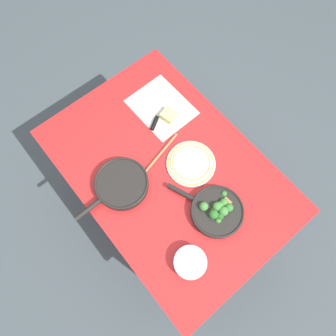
{
  "coord_description": "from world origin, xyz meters",
  "views": [
    {
      "loc": [
        0.41,
        -0.34,
        2.19
      ],
      "look_at": [
        0.0,
        0.0,
        0.75
      ],
      "focal_mm": 32.0,
      "sensor_mm": 36.0,
      "label": 1
    }
  ],
  "objects_px": {
    "cheese_block": "(169,115)",
    "dinner_plate_stack": "(191,163)",
    "skillet_broccoli": "(217,211)",
    "skillet_eggs": "(121,184)",
    "prep_bowl_steel": "(190,262)",
    "wooden_spoon": "(148,169)",
    "grater_knife": "(158,116)"
  },
  "relations": [
    {
      "from": "wooden_spoon",
      "to": "cheese_block",
      "type": "distance_m",
      "value": 0.33
    },
    {
      "from": "wooden_spoon",
      "to": "prep_bowl_steel",
      "type": "xyz_separation_m",
      "value": [
        0.49,
        -0.14,
        0.02
      ]
    },
    {
      "from": "cheese_block",
      "to": "dinner_plate_stack",
      "type": "relative_size",
      "value": 0.35
    },
    {
      "from": "prep_bowl_steel",
      "to": "skillet_broccoli",
      "type": "bearing_deg",
      "value": 110.96
    },
    {
      "from": "skillet_eggs",
      "to": "prep_bowl_steel",
      "type": "relative_size",
      "value": 2.69
    },
    {
      "from": "wooden_spoon",
      "to": "prep_bowl_steel",
      "type": "distance_m",
      "value": 0.51
    },
    {
      "from": "prep_bowl_steel",
      "to": "grater_knife",
      "type": "bearing_deg",
      "value": 151.9
    },
    {
      "from": "wooden_spoon",
      "to": "dinner_plate_stack",
      "type": "distance_m",
      "value": 0.23
    },
    {
      "from": "skillet_eggs",
      "to": "cheese_block",
      "type": "bearing_deg",
      "value": -161.3
    },
    {
      "from": "skillet_broccoli",
      "to": "dinner_plate_stack",
      "type": "xyz_separation_m",
      "value": [
        -0.27,
        0.07,
        -0.01
      ]
    },
    {
      "from": "skillet_broccoli",
      "to": "dinner_plate_stack",
      "type": "relative_size",
      "value": 1.52
    },
    {
      "from": "skillet_broccoli",
      "to": "wooden_spoon",
      "type": "relative_size",
      "value": 0.96
    },
    {
      "from": "dinner_plate_stack",
      "to": "prep_bowl_steel",
      "type": "xyz_separation_m",
      "value": [
        0.37,
        -0.33,
        0.01
      ]
    },
    {
      "from": "grater_knife",
      "to": "skillet_broccoli",
      "type": "bearing_deg",
      "value": -131.54
    },
    {
      "from": "skillet_broccoli",
      "to": "cheese_block",
      "type": "xyz_separation_m",
      "value": [
        -0.56,
        0.16,
        -0.01
      ]
    },
    {
      "from": "wooden_spoon",
      "to": "dinner_plate_stack",
      "type": "bearing_deg",
      "value": 134.97
    },
    {
      "from": "skillet_broccoli",
      "to": "prep_bowl_steel",
      "type": "distance_m",
      "value": 0.28
    },
    {
      "from": "cheese_block",
      "to": "prep_bowl_steel",
      "type": "relative_size",
      "value": 0.59
    },
    {
      "from": "skillet_eggs",
      "to": "dinner_plate_stack",
      "type": "bearing_deg",
      "value": 158.17
    },
    {
      "from": "cheese_block",
      "to": "skillet_broccoli",
      "type": "bearing_deg",
      "value": -16.07
    },
    {
      "from": "skillet_broccoli",
      "to": "wooden_spoon",
      "type": "distance_m",
      "value": 0.41
    },
    {
      "from": "skillet_broccoli",
      "to": "grater_knife",
      "type": "height_order",
      "value": "skillet_broccoli"
    },
    {
      "from": "skillet_broccoli",
      "to": "skillet_eggs",
      "type": "height_order",
      "value": "skillet_broccoli"
    },
    {
      "from": "wooden_spoon",
      "to": "cheese_block",
      "type": "xyz_separation_m",
      "value": [
        -0.17,
        0.28,
        0.01
      ]
    },
    {
      "from": "dinner_plate_stack",
      "to": "prep_bowl_steel",
      "type": "height_order",
      "value": "prep_bowl_steel"
    },
    {
      "from": "prep_bowl_steel",
      "to": "wooden_spoon",
      "type": "bearing_deg",
      "value": 164.44
    },
    {
      "from": "wooden_spoon",
      "to": "cheese_block",
      "type": "height_order",
      "value": "cheese_block"
    },
    {
      "from": "wooden_spoon",
      "to": "grater_knife",
      "type": "height_order",
      "value": "grater_knife"
    },
    {
      "from": "wooden_spoon",
      "to": "grater_knife",
      "type": "distance_m",
      "value": 0.31
    },
    {
      "from": "skillet_eggs",
      "to": "wooden_spoon",
      "type": "bearing_deg",
      "value": 174.19
    },
    {
      "from": "prep_bowl_steel",
      "to": "skillet_eggs",
      "type": "bearing_deg",
      "value": -177.89
    },
    {
      "from": "skillet_eggs",
      "to": "grater_knife",
      "type": "bearing_deg",
      "value": -154.22
    }
  ]
}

